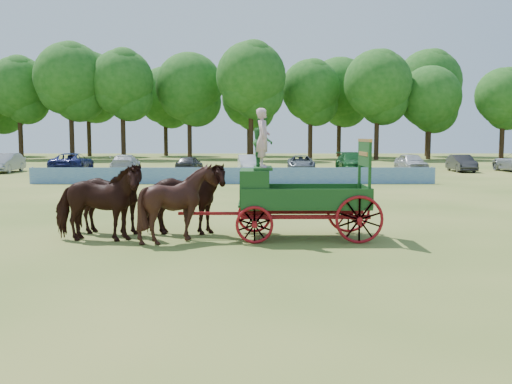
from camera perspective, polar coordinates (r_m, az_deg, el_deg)
The scene contains 9 objects.
ground at distance 18.68m, azimuth -1.31°, elevation -3.86°, with size 160.00×160.00×0.00m, color #9B9146.
horse_lead_left at distance 17.23m, azimuth -15.64°, elevation -1.08°, with size 1.22×2.68×2.26m, color black.
horse_lead_right at distance 18.29m, azimuth -14.73°, elevation -0.67°, with size 1.22×2.68×2.26m, color black.
horse_wheel_left at distance 16.76m, azimuth -7.70°, elevation -1.10°, with size 1.83×2.06×2.27m, color black.
horse_wheel_right at distance 17.84m, azimuth -7.24°, elevation -0.69°, with size 1.22×2.68×2.26m, color black.
farm_dray at distance 17.14m, azimuth 2.33°, elevation 0.95°, with size 6.00×2.00×3.88m.
sponsor_banner at distance 36.53m, azimuth -2.36°, elevation 1.64°, with size 26.00×0.08×1.05m, color #1D52A1.
parked_cars at distance 48.61m, azimuth 1.64°, elevation 2.94°, with size 56.74×7.07×1.64m.
treeline at distance 79.20m, azimuth -5.10°, elevation 10.32°, with size 91.90×23.51×15.81m.
Camera 1 is at (0.35, -18.41, 3.10)m, focal length 40.00 mm.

